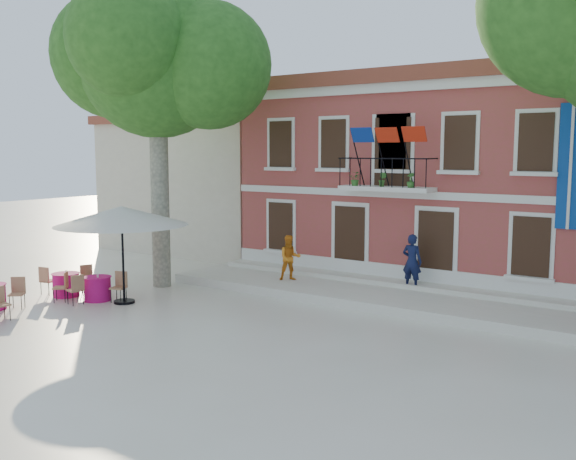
% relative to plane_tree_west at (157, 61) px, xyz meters
% --- Properties ---
extents(ground, '(90.00, 90.00, 0.00)m').
position_rel_plane_tree_west_xyz_m(ground, '(4.91, -1.97, -7.78)').
color(ground, beige).
rests_on(ground, ground).
extents(main_building, '(13.50, 9.59, 7.50)m').
position_rel_plane_tree_west_xyz_m(main_building, '(6.91, 8.02, -4.00)').
color(main_building, '#A73C40').
rests_on(main_building, ground).
extents(neighbor_west, '(9.40, 9.40, 6.40)m').
position_rel_plane_tree_west_xyz_m(neighbor_west, '(-4.59, 9.03, -4.56)').
color(neighbor_west, beige).
rests_on(neighbor_west, ground).
extents(terrace, '(14.00, 3.40, 0.30)m').
position_rel_plane_tree_west_xyz_m(terrace, '(6.91, 2.43, -7.63)').
color(terrace, silver).
rests_on(terrace, ground).
extents(plane_tree_west, '(5.37, 5.37, 10.54)m').
position_rel_plane_tree_west_xyz_m(plane_tree_west, '(0.00, 0.00, 0.00)').
color(plane_tree_west, '#A59E84').
rests_on(plane_tree_west, ground).
extents(patio_umbrella, '(4.11, 4.11, 3.05)m').
position_rel_plane_tree_west_xyz_m(patio_umbrella, '(0.90, -2.50, -5.04)').
color(patio_umbrella, black).
rests_on(patio_umbrella, ground).
extents(pedestrian_navy, '(0.65, 0.43, 1.79)m').
position_rel_plane_tree_west_xyz_m(pedestrian_navy, '(8.01, 3.32, -6.59)').
color(pedestrian_navy, '#111739').
rests_on(pedestrian_navy, terrace).
extents(pedestrian_orange, '(0.96, 0.96, 1.57)m').
position_rel_plane_tree_west_xyz_m(pedestrian_orange, '(3.98, 2.20, -6.70)').
color(pedestrian_orange, orange).
rests_on(pedestrian_orange, terrace).
extents(cafe_table_1, '(1.84, 1.76, 0.95)m').
position_rel_plane_tree_west_xyz_m(cafe_table_1, '(-0.06, -2.75, -7.35)').
color(cafe_table_1, '#C81285').
rests_on(cafe_table_1, ground).
extents(cafe_table_3, '(1.77, 1.84, 0.95)m').
position_rel_plane_tree_west_xyz_m(cafe_table_3, '(-1.39, -2.96, -7.35)').
color(cafe_table_3, '#C81285').
rests_on(cafe_table_3, ground).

